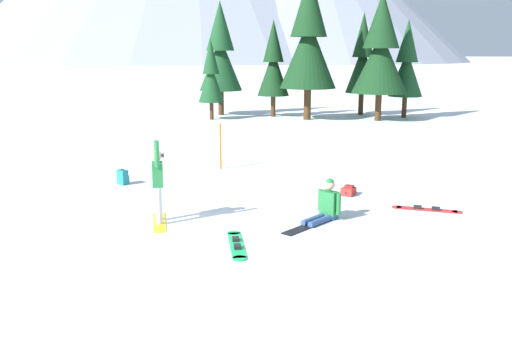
% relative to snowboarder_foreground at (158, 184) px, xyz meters
% --- Properties ---
extents(ground_plane, '(800.00, 800.00, 0.00)m').
position_rel_snowboarder_foreground_xyz_m(ground_plane, '(1.40, -0.49, -0.93)').
color(ground_plane, white).
extents(snowboarder_foreground, '(0.90, 1.51, 1.98)m').
position_rel_snowboarder_foreground_xyz_m(snowboarder_foreground, '(0.00, 0.00, 0.00)').
color(snowboarder_foreground, yellow).
rests_on(snowboarder_foreground, ground_plane).
extents(snowboarder_midground, '(1.16, 1.75, 0.98)m').
position_rel_snowboarder_foreground_xyz_m(snowboarder_midground, '(3.69, 1.19, -0.59)').
color(snowboarder_midground, '#335184').
rests_on(snowboarder_midground, ground_plane).
extents(loose_snowboard_near_right, '(1.72, 0.34, 0.09)m').
position_rel_snowboarder_foreground_xyz_m(loose_snowboard_near_right, '(6.06, 2.69, -0.91)').
color(loose_snowboard_near_right, red).
rests_on(loose_snowboard_near_right, ground_plane).
extents(loose_snowboard_far_spare, '(0.93, 1.81, 0.09)m').
position_rel_snowboarder_foreground_xyz_m(loose_snowboard_far_spare, '(2.19, -1.02, -0.91)').
color(loose_snowboard_far_spare, '#19B259').
rests_on(loose_snowboard_far_spare, ground_plane).
extents(backpack_teal, '(0.38, 0.35, 0.47)m').
position_rel_snowboarder_foreground_xyz_m(backpack_teal, '(-2.65, 3.24, -0.72)').
color(backpack_teal, '#1E7A7F').
rests_on(backpack_teal, ground_plane).
extents(backpack_red, '(0.42, 0.55, 0.27)m').
position_rel_snowboarder_foreground_xyz_m(backpack_red, '(4.00, 3.70, -0.81)').
color(backpack_red, red).
rests_on(backpack_red, ground_plane).
extents(trail_marker_pole, '(0.06, 0.06, 1.54)m').
position_rel_snowboarder_foreground_xyz_m(trail_marker_pole, '(-0.54, 6.17, -0.16)').
color(trail_marker_pole, orange).
rests_on(trail_marker_pole, ground_plane).
extents(pine_tree_slender, '(3.21, 3.21, 8.23)m').
position_rel_snowboarder_foreground_xyz_m(pine_tree_slender, '(-0.03, 20.56, 3.55)').
color(pine_tree_slender, '#472D19').
rests_on(pine_tree_slender, ground_plane).
extents(pine_tree_broad, '(2.63, 2.63, 6.88)m').
position_rel_snowboarder_foreground_xyz_m(pine_tree_broad, '(-5.63, 21.58, 2.82)').
color(pine_tree_broad, '#472D19').
rests_on(pine_tree_broad, ground_plane).
extents(pine_tree_twin, '(2.00, 2.00, 6.20)m').
position_rel_snowboarder_foreground_xyz_m(pine_tree_twin, '(2.78, 23.88, 2.44)').
color(pine_tree_twin, '#472D19').
rests_on(pine_tree_twin, ground_plane).
extents(pine_tree_tall, '(3.11, 3.11, 7.11)m').
position_rel_snowboarder_foreground_xyz_m(pine_tree_tall, '(3.96, 21.06, 2.95)').
color(pine_tree_tall, '#472D19').
rests_on(pine_tree_tall, ground_plane).
extents(pine_tree_leaning, '(1.99, 1.99, 5.72)m').
position_rel_snowboarder_foreground_xyz_m(pine_tree_leaning, '(5.41, 23.01, 2.18)').
color(pine_tree_leaning, '#472D19').
rests_on(pine_tree_leaning, ground_plane).
extents(pine_tree_short, '(1.91, 1.91, 5.73)m').
position_rel_snowboarder_foreground_xyz_m(pine_tree_short, '(-2.30, 21.57, 2.19)').
color(pine_tree_short, '#472D19').
rests_on(pine_tree_short, ground_plane).
extents(pine_tree_young, '(1.49, 1.49, 4.60)m').
position_rel_snowboarder_foreground_xyz_m(pine_tree_young, '(-5.41, 19.16, 1.57)').
color(pine_tree_young, '#472D19').
rests_on(pine_tree_young, ground_plane).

